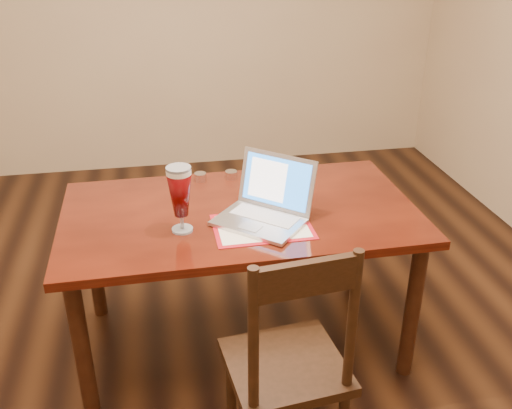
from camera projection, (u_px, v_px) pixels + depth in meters
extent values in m
plane|color=black|center=(203.00, 355.00, 2.81)|extent=(5.00, 5.00, 0.00)
cube|color=tan|center=(164.00, 2.00, 4.41)|extent=(4.50, 0.01, 2.70)
cube|color=#52170A|center=(240.00, 214.00, 2.59)|extent=(1.60, 0.91, 0.04)
cylinder|color=black|center=(82.00, 352.00, 2.31)|extent=(0.07, 0.07, 0.71)
cylinder|color=black|center=(412.00, 310.00, 2.55)|extent=(0.07, 0.07, 0.71)
cylinder|color=black|center=(93.00, 257.00, 2.96)|extent=(0.07, 0.07, 0.71)
cylinder|color=black|center=(356.00, 231.00, 3.20)|extent=(0.07, 0.07, 0.71)
cube|color=#B0101C|center=(262.00, 227.00, 2.43)|extent=(0.42, 0.30, 0.00)
cube|color=white|center=(262.00, 226.00, 2.43)|extent=(0.38, 0.26, 0.00)
cube|color=#B8B8BC|center=(259.00, 222.00, 2.45)|extent=(0.44, 0.43, 0.02)
cube|color=silver|center=(264.00, 215.00, 2.48)|extent=(0.30, 0.28, 0.00)
cube|color=#B1B1B6|center=(250.00, 227.00, 2.39)|extent=(0.11, 0.11, 0.00)
cube|color=#B8B8BC|center=(277.00, 182.00, 2.51)|extent=(0.32, 0.29, 0.24)
cube|color=blue|center=(276.00, 182.00, 2.51)|extent=(0.28, 0.25, 0.20)
cube|color=white|center=(267.00, 180.00, 2.52)|extent=(0.17, 0.15, 0.17)
cylinder|color=silver|center=(182.00, 229.00, 2.40)|extent=(0.09, 0.09, 0.01)
cylinder|color=silver|center=(182.00, 222.00, 2.39)|extent=(0.02, 0.02, 0.06)
cylinder|color=silver|center=(179.00, 172.00, 2.29)|extent=(0.10, 0.10, 0.02)
cylinder|color=silver|center=(178.00, 168.00, 2.28)|extent=(0.10, 0.10, 0.01)
cylinder|color=silver|center=(200.00, 177.00, 2.86)|extent=(0.06, 0.06, 0.04)
cylinder|color=silver|center=(231.00, 175.00, 2.88)|extent=(0.06, 0.06, 0.04)
cube|color=black|center=(285.00, 366.00, 2.12)|extent=(0.47, 0.45, 0.04)
cylinder|color=black|center=(231.00, 391.00, 2.31)|extent=(0.04, 0.04, 0.41)
cylinder|color=black|center=(310.00, 374.00, 2.40)|extent=(0.04, 0.04, 0.41)
cylinder|color=black|center=(253.00, 340.00, 1.80)|extent=(0.04, 0.04, 0.55)
cylinder|color=black|center=(352.00, 321.00, 1.89)|extent=(0.04, 0.04, 0.55)
cube|color=black|center=(307.00, 278.00, 1.76)|extent=(0.34, 0.07, 0.12)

